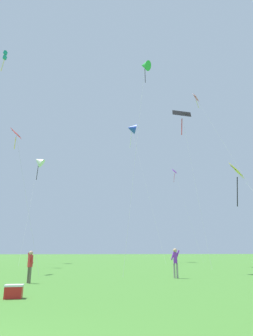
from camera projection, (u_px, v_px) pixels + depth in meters
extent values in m
cube|color=red|center=(16.00, 134.00, 25.10)|extent=(0.91, 1.27, 0.81)
cylinder|color=#3F382D|center=(16.00, 134.00, 25.10)|extent=(0.61, 0.71, 0.32)
cylinder|color=yellow|center=(15.00, 143.00, 24.73)|extent=(0.08, 0.32, 1.11)
cylinder|color=silver|center=(26.00, 195.00, 21.95)|extent=(3.12, 4.04, 10.98)
cube|color=black|center=(182.00, 113.00, 37.94)|extent=(2.65, 1.53, 1.50)
cylinder|color=#3F382D|center=(182.00, 113.00, 37.94)|extent=(1.81, 0.68, 0.45)
cylinder|color=red|center=(182.00, 127.00, 37.42)|extent=(0.27, 0.15, 2.21)
cylinder|color=silver|center=(194.00, 179.00, 32.50)|extent=(0.34, 6.16, 18.23)
cube|color=pink|center=(196.00, 98.00, 41.07)|extent=(0.98, 1.29, 1.02)
cylinder|color=#3F382D|center=(196.00, 98.00, 41.07)|extent=(0.77, 0.28, 0.53)
cylinder|color=yellow|center=(197.00, 104.00, 40.91)|extent=(0.43, 0.18, 1.13)
cylinder|color=silver|center=(236.00, 163.00, 32.88)|extent=(3.07, 11.57, 21.80)
cone|color=green|center=(145.00, 66.00, 28.63)|extent=(1.47, 1.47, 1.20)
cylinder|color=black|center=(145.00, 76.00, 28.24)|extent=(0.08, 0.22, 1.54)
cylinder|color=silver|center=(136.00, 149.00, 23.45)|extent=(2.92, 5.12, 18.57)
cube|color=yellow|center=(237.00, 171.00, 31.97)|extent=(1.72, 2.15, 1.73)
cylinder|color=#3F382D|center=(237.00, 171.00, 31.97)|extent=(1.61, 0.56, 0.91)
cylinder|color=black|center=(237.00, 191.00, 31.28)|extent=(0.48, 0.19, 3.17)
cone|color=blue|center=(132.00, 128.00, 53.82)|extent=(1.88, 1.89, 2.04)
cylinder|color=silver|center=(131.00, 140.00, 53.14)|extent=(0.47, 0.22, 3.04)
cylinder|color=silver|center=(146.00, 184.00, 45.42)|extent=(2.05, 11.55, 22.70)
cube|color=teal|center=(5.00, 53.00, 40.58)|extent=(0.50, 0.56, 0.53)
cube|color=teal|center=(5.00, 58.00, 40.39)|extent=(0.50, 0.56, 0.53)
cylinder|color=#3F382D|center=(5.00, 55.00, 40.48)|extent=(0.03, 0.03, 1.05)
cylinder|color=yellow|center=(3.00, 65.00, 40.13)|extent=(0.39, 0.21, 1.95)
cone|color=white|center=(39.00, 161.00, 45.71)|extent=(1.92, 1.59, 1.88)
cylinder|color=black|center=(37.00, 172.00, 45.27)|extent=(0.27, 0.21, 2.33)
cylinder|color=silver|center=(30.00, 205.00, 38.98)|extent=(0.02, 9.94, 14.69)
cube|color=purple|center=(174.00, 171.00, 50.90)|extent=(0.81, 0.94, 0.91)
cylinder|color=#3F382D|center=(174.00, 171.00, 50.90)|extent=(0.80, 0.05, 0.51)
cylinder|color=red|center=(174.00, 178.00, 50.70)|extent=(0.19, 0.29, 1.52)
cylinder|color=silver|center=(188.00, 213.00, 46.35)|extent=(1.65, 5.70, 14.62)
cylinder|color=#665B4C|center=(28.00, 275.00, 14.98)|extent=(0.10, 0.10, 0.77)
cylinder|color=#665B4C|center=(30.00, 275.00, 14.89)|extent=(0.10, 0.10, 0.77)
cube|color=red|center=(30.00, 261.00, 15.12)|extent=(0.26, 0.26, 0.57)
cylinder|color=red|center=(29.00, 258.00, 15.23)|extent=(0.22, 0.25, 0.54)
cylinder|color=red|center=(32.00, 258.00, 15.08)|extent=(0.22, 0.25, 0.54)
sphere|color=tan|center=(31.00, 253.00, 15.22)|extent=(0.21, 0.21, 0.21)
cylinder|color=gray|center=(177.00, 271.00, 17.78)|extent=(0.11, 0.11, 0.84)
cylinder|color=gray|center=(174.00, 271.00, 17.78)|extent=(0.11, 0.11, 0.84)
cube|color=purple|center=(175.00, 258.00, 17.98)|extent=(0.24, 0.23, 0.63)
cylinder|color=purple|center=(177.00, 255.00, 18.02)|extent=(0.29, 0.14, 0.59)
cylinder|color=purple|center=(173.00, 255.00, 18.02)|extent=(0.29, 0.14, 0.59)
sphere|color=tan|center=(175.00, 250.00, 18.09)|extent=(0.23, 0.23, 0.23)
cube|color=red|center=(14.00, 292.00, 10.06)|extent=(0.56, 0.36, 0.38)
cube|color=white|center=(14.00, 285.00, 10.11)|extent=(0.60, 0.40, 0.06)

